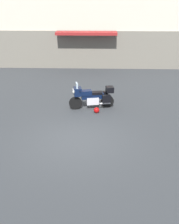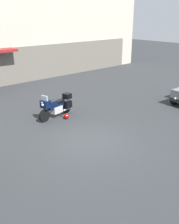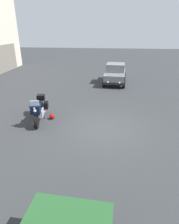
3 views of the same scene
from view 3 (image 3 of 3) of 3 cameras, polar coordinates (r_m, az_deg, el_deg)
ground_plane at (r=9.30m, az=4.05°, el=-4.92°), size 80.00×80.00×0.00m
motorcycle at (r=10.19m, az=-14.70°, el=0.83°), size 2.25×0.96×1.36m
helmet at (r=10.37m, az=-10.98°, el=-1.30°), size 0.28×0.28×0.28m
car_hatchback_near at (r=17.10m, az=7.57°, el=11.14°), size 3.95×2.01×1.64m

